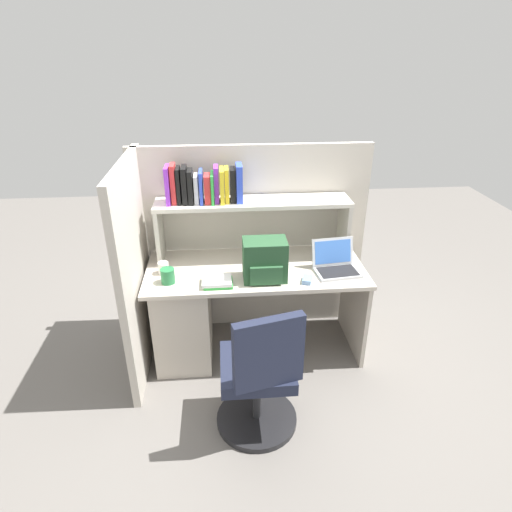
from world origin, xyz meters
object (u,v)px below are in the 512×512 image
snack_canister (168,276)px  office_chair (260,380)px  backpack (265,261)px  paper_cup (163,268)px  computer_mouse (307,280)px  laptop (336,264)px

snack_canister → office_chair: 0.95m
backpack → paper_cup: backpack is taller
snack_canister → office_chair: office_chair is taller
backpack → computer_mouse: bearing=-13.4°
laptop → computer_mouse: laptop is taller
backpack → office_chair: backpack is taller
laptop → paper_cup: 1.24m
laptop → computer_mouse: (-0.23, -0.14, -0.03)m
backpack → snack_canister: 0.67m
backpack → snack_canister: backpack is taller
laptop → snack_canister: (-1.19, -0.07, 0.00)m
computer_mouse → backpack: bearing=-175.6°
paper_cup → office_chair: (0.62, -0.78, -0.38)m
backpack → computer_mouse: size_ratio=2.88×
paper_cup → snack_canister: snack_canister is taller
laptop → backpack: size_ratio=1.13×
laptop → snack_canister: laptop is taller
laptop → paper_cup: size_ratio=3.85×
laptop → snack_canister: 1.19m
office_chair → backpack: bearing=-112.2°
laptop → backpack: (-0.52, -0.07, 0.09)m
laptop → paper_cup: laptop is taller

